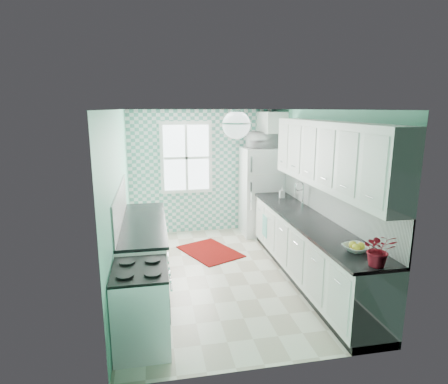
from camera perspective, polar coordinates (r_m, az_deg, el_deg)
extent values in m
cube|color=beige|center=(5.96, -0.02, -12.45)|extent=(3.00, 4.40, 0.02)
cube|color=white|center=(5.40, -0.02, 12.56)|extent=(3.00, 4.40, 0.02)
cube|color=#6DCAA8|center=(7.69, -3.15, 3.12)|extent=(3.00, 0.02, 2.50)
cube|color=#6DCAA8|center=(3.49, 6.95, -8.72)|extent=(3.00, 0.02, 2.50)
cube|color=#6DCAA8|center=(5.47, -15.74, -1.24)|extent=(0.02, 4.40, 2.50)
cube|color=#6DCAA8|center=(6.01, 14.26, 0.07)|extent=(0.02, 4.40, 2.50)
cube|color=#58A493|center=(7.66, -3.12, 3.10)|extent=(3.00, 0.01, 2.50)
cube|color=white|center=(7.56, -5.77, 5.22)|extent=(1.04, 0.05, 1.44)
cube|color=white|center=(7.54, -5.75, 5.20)|extent=(0.90, 0.02, 1.30)
cube|color=white|center=(5.66, 15.73, -1.35)|extent=(0.02, 3.60, 0.51)
cube|color=white|center=(5.41, -15.53, -1.98)|extent=(0.02, 2.15, 0.51)
cube|color=white|center=(5.30, 15.66, 5.47)|extent=(0.33, 3.20, 0.90)
cube|color=white|center=(7.51, 7.22, 10.49)|extent=(0.40, 0.74, 0.40)
cylinder|color=silver|center=(4.62, 1.91, 12.16)|extent=(0.14, 0.14, 0.04)
cylinder|color=silver|center=(4.62, 1.90, 11.30)|extent=(0.02, 0.02, 0.12)
sphere|color=white|center=(4.62, 1.89, 10.18)|extent=(0.34, 0.34, 0.34)
cube|color=white|center=(5.77, 12.70, -8.70)|extent=(0.60, 3.60, 0.90)
cube|color=black|center=(5.61, 12.79, -4.24)|extent=(0.63, 3.60, 0.04)
cube|color=white|center=(5.62, -12.12, -9.23)|extent=(0.60, 2.15, 0.90)
cube|color=black|center=(5.47, -12.19, -4.65)|extent=(0.63, 2.15, 0.04)
cube|color=silver|center=(7.59, 5.64, 0.12)|extent=(0.77, 0.72, 1.76)
cube|color=silver|center=(7.17, 6.54, 2.65)|extent=(0.75, 0.01, 0.02)
cube|color=silver|center=(7.04, 4.18, 4.25)|extent=(0.03, 0.03, 0.30)
cube|color=silver|center=(7.15, 4.11, -0.64)|extent=(0.03, 0.03, 0.54)
cube|color=white|center=(4.26, -12.45, -16.82)|extent=(0.57, 0.73, 0.86)
cube|color=black|center=(4.07, -12.74, -11.53)|extent=(0.57, 0.73, 0.03)
cube|color=black|center=(4.23, -8.39, -16.03)|extent=(0.01, 0.48, 0.29)
cube|color=silver|center=(6.28, 10.18, -2.30)|extent=(0.56, 0.47, 0.12)
cylinder|color=silver|center=(6.31, 11.96, -0.44)|extent=(0.02, 0.02, 0.30)
torus|color=silver|center=(6.24, 11.38, 1.22)|extent=(0.16, 0.02, 0.16)
cube|color=maroon|center=(6.79, -2.14, -9.05)|extent=(1.17, 1.34, 0.02)
cube|color=#4CB198|center=(6.68, 6.25, -5.20)|extent=(0.04, 0.25, 0.38)
imported|color=white|center=(4.52, 19.53, -8.07)|extent=(0.35, 0.35, 0.07)
imported|color=red|center=(4.14, 22.56, -8.11)|extent=(0.40, 0.37, 0.36)
imported|color=#89A5B6|center=(6.81, 8.83, -0.07)|extent=(0.10, 0.10, 0.19)
imported|color=white|center=(7.44, 5.82, 7.92)|extent=(0.57, 0.40, 0.31)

